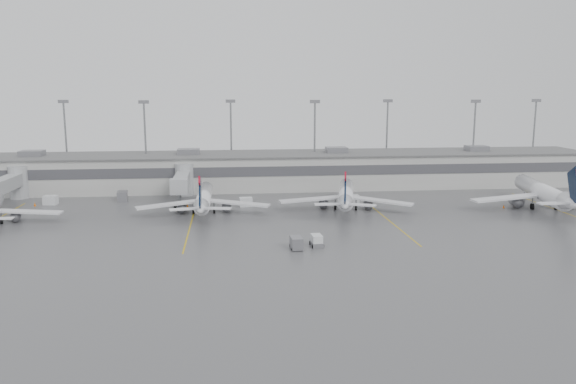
{
  "coord_description": "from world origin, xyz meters",
  "views": [
    {
      "loc": [
        -10.77,
        -73.8,
        22.92
      ],
      "look_at": [
        -0.31,
        24.0,
        5.0
      ],
      "focal_mm": 35.0,
      "sensor_mm": 36.0,
      "label": 1
    }
  ],
  "objects": [
    {
      "name": "gse_uld_c",
      "position": [
        14.54,
        37.19,
        0.84
      ],
      "size": [
        2.44,
        1.68,
        1.68
      ],
      "primitive_type": "cube",
      "rotation": [
        0.0,
        0.0,
        0.04
      ],
      "color": "silver",
      "rests_on": "ground"
    },
    {
      "name": "jet_bridge_left",
      "position": [
        -55.5,
        45.72,
        3.87
      ],
      "size": [
        4.0,
        17.2,
        7.0
      ],
      "color": "#97999B",
      "rests_on": "ground"
    },
    {
      "name": "gse_loader",
      "position": [
        -33.06,
        44.75,
        1.01
      ],
      "size": [
        2.37,
        3.44,
        2.02
      ],
      "primitive_type": "cube",
      "rotation": [
        0.0,
        0.0,
        0.11
      ],
      "color": "slate",
      "rests_on": "ground"
    },
    {
      "name": "cone_b",
      "position": [
        -19.11,
        36.78,
        0.4
      ],
      "size": [
        0.51,
        0.51,
        0.8
      ],
      "primitive_type": "cone",
      "color": "#FF6A05",
      "rests_on": "ground"
    },
    {
      "name": "cone_c",
      "position": [
        8.42,
        35.71,
        0.3
      ],
      "size": [
        0.38,
        0.38,
        0.61
      ],
      "primitive_type": "cone",
      "color": "#FF6A05",
      "rests_on": "ground"
    },
    {
      "name": "baggage_tug",
      "position": [
        2.06,
        6.03,
        0.68
      ],
      "size": [
        1.89,
        2.79,
        1.74
      ],
      "rotation": [
        0.0,
        0.0,
        0.05
      ],
      "color": "silver",
      "rests_on": "ground"
    },
    {
      "name": "jet_bridge_right",
      "position": [
        -20.5,
        45.72,
        3.87
      ],
      "size": [
        4.0,
        17.2,
        7.0
      ],
      "color": "#97999B",
      "rests_on": "ground"
    },
    {
      "name": "jet_mid_right",
      "position": [
        11.78,
        31.37,
        2.91
      ],
      "size": [
        25.19,
        28.55,
        9.36
      ],
      "rotation": [
        0.0,
        0.0,
        -0.22
      ],
      "color": "white",
      "rests_on": "ground"
    },
    {
      "name": "jet_far_right",
      "position": [
        50.25,
        27.55,
        3.3
      ],
      "size": [
        28.71,
        32.48,
        10.61
      ],
      "rotation": [
        0.0,
        0.0,
        -0.19
      ],
      "color": "white",
      "rests_on": "ground"
    },
    {
      "name": "stand_markings",
      "position": [
        -0.0,
        24.0,
        0.01
      ],
      "size": [
        105.25,
        40.0,
        0.01
      ],
      "color": "gold",
      "rests_on": "ground"
    },
    {
      "name": "gse_uld_b",
      "position": [
        -7.5,
        36.32,
        0.9
      ],
      "size": [
        2.67,
        1.91,
        1.79
      ],
      "primitive_type": "cube",
      "rotation": [
        0.0,
        0.0,
        0.09
      ],
      "color": "silver",
      "rests_on": "ground"
    },
    {
      "name": "terminal",
      "position": [
        -0.01,
        57.98,
        4.17
      ],
      "size": [
        152.0,
        17.0,
        9.45
      ],
      "color": "#AFAFAA",
      "rests_on": "ground"
    },
    {
      "name": "ground",
      "position": [
        0.0,
        0.0,
        0.0
      ],
      "size": [
        260.0,
        260.0,
        0.0
      ],
      "primitive_type": "plane",
      "color": "#4D4D4F",
      "rests_on": "ground"
    },
    {
      "name": "baggage_cart",
      "position": [
        -1.14,
        4.83,
        0.94
      ],
      "size": [
        1.76,
        2.89,
        1.81
      ],
      "rotation": [
        0.0,
        0.0,
        0.05
      ],
      "color": "slate",
      "rests_on": "ground"
    },
    {
      "name": "cone_a",
      "position": [
        -49.55,
        41.01,
        0.38
      ],
      "size": [
        0.47,
        0.47,
        0.75
      ],
      "primitive_type": "cone",
      "color": "#FF6A05",
      "rests_on": "ground"
    },
    {
      "name": "gse_uld_a",
      "position": [
        -46.84,
        42.18,
        0.93
      ],
      "size": [
        2.82,
        2.06,
        1.86
      ],
      "primitive_type": "cube",
      "rotation": [
        0.0,
        0.0,
        -0.12
      ],
      "color": "silver",
      "rests_on": "ground"
    },
    {
      "name": "jet_mid_left",
      "position": [
        -15.55,
        30.96,
        2.81
      ],
      "size": [
        24.97,
        27.96,
        9.05
      ],
      "rotation": [
        0.0,
        0.0,
        -0.0
      ],
      "color": "white",
      "rests_on": "ground"
    },
    {
      "name": "light_masts",
      "position": [
        0.0,
        63.75,
        12.03
      ],
      "size": [
        142.4,
        8.0,
        20.6
      ],
      "color": "gray",
      "rests_on": "ground"
    },
    {
      "name": "cone_d",
      "position": [
        43.04,
        29.23,
        0.33
      ],
      "size": [
        0.42,
        0.42,
        0.66
      ],
      "primitive_type": "cone",
      "color": "#FF6A05",
      "rests_on": "ground"
    }
  ]
}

